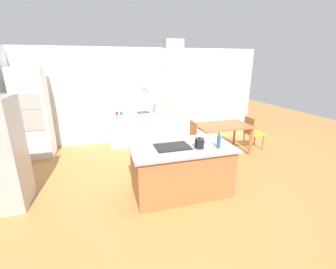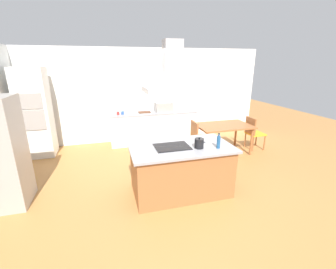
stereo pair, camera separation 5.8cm
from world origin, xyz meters
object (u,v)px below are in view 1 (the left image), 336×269
at_px(cooktop, 172,147).
at_px(range_hood, 173,75).
at_px(chair_at_right_end, 252,131).
at_px(wall_oven_stack, 33,114).
at_px(coffee_mug_blue, 121,113).
at_px(coffee_mug_red, 117,113).
at_px(dining_table, 222,128).
at_px(olive_oil_bottle, 219,142).
at_px(countertop_microwave, 162,107).
at_px(chair_at_left_end, 189,137).
at_px(tea_kettle, 199,143).
at_px(cutting_board, 143,112).

relative_size(cooktop, range_hood, 0.67).
bearing_deg(chair_at_right_end, wall_oven_stack, 168.72).
bearing_deg(coffee_mug_blue, coffee_mug_red, -177.02).
bearing_deg(dining_table, coffee_mug_blue, 152.43).
bearing_deg(coffee_mug_blue, olive_oil_bottle, -66.54).
bearing_deg(coffee_mug_red, countertop_microwave, 2.28).
height_order(cooktop, chair_at_left_end, cooktop).
height_order(tea_kettle, wall_oven_stack, wall_oven_stack).
distance_m(olive_oil_bottle, coffee_mug_red, 3.42).
height_order(countertop_microwave, cutting_board, countertop_microwave).
xyz_separation_m(coffee_mug_blue, chair_at_left_end, (1.55, -1.29, -0.44)).
bearing_deg(chair_at_left_end, range_hood, -121.40).
distance_m(olive_oil_bottle, chair_at_right_end, 2.77).
height_order(coffee_mug_blue, range_hood, range_hood).
bearing_deg(tea_kettle, olive_oil_bottle, -16.96).
bearing_deg(countertop_microwave, olive_oil_bottle, -87.48).
bearing_deg(cooktop, cutting_board, 89.31).
bearing_deg(cooktop, chair_at_right_end, 29.15).
xyz_separation_m(countertop_microwave, chair_at_right_end, (2.17, -1.33, -0.53)).
bearing_deg(countertop_microwave, wall_oven_stack, -175.99).
xyz_separation_m(coffee_mug_red, coffee_mug_blue, (0.12, 0.01, 0.00)).
distance_m(cooktop, coffee_mug_red, 2.92).
relative_size(cooktop, coffee_mug_red, 6.67).
bearing_deg(coffee_mug_red, range_hood, -75.61).
relative_size(countertop_microwave, wall_oven_stack, 0.23).
distance_m(coffee_mug_blue, chair_at_left_end, 2.06).
bearing_deg(chair_at_right_end, countertop_microwave, 148.47).
relative_size(wall_oven_stack, dining_table, 1.57).
bearing_deg(coffee_mug_red, cooktop, -75.61).
distance_m(olive_oil_bottle, wall_oven_stack, 4.54).
height_order(cooktop, wall_oven_stack, wall_oven_stack).
relative_size(coffee_mug_red, dining_table, 0.06).
xyz_separation_m(dining_table, chair_at_right_end, (0.92, 0.00, -0.16)).
distance_m(wall_oven_stack, chair_at_left_end, 3.88).
relative_size(tea_kettle, wall_oven_stack, 0.10).
bearing_deg(coffee_mug_red, chair_at_left_end, -37.44).
relative_size(cooktop, chair_at_left_end, 0.67).
bearing_deg(coffee_mug_blue, cooktop, -78.00).
bearing_deg(chair_at_left_end, dining_table, 0.00).
xyz_separation_m(coffee_mug_red, chair_at_right_end, (3.50, -1.28, -0.44)).
bearing_deg(range_hood, chair_at_right_end, 29.15).
xyz_separation_m(coffee_mug_red, range_hood, (0.73, -2.83, 1.16)).
xyz_separation_m(olive_oil_bottle, range_hood, (-0.74, 0.27, 1.09)).
relative_size(cutting_board, range_hood, 0.38).
bearing_deg(olive_oil_bottle, countertop_microwave, 92.52).
relative_size(dining_table, chair_at_right_end, 1.57).
distance_m(cooktop, countertop_microwave, 2.95).
distance_m(tea_kettle, wall_oven_stack, 4.24).
xyz_separation_m(cooktop, chair_at_left_end, (0.94, 1.55, -0.40)).
bearing_deg(chair_at_right_end, cutting_board, 153.23).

